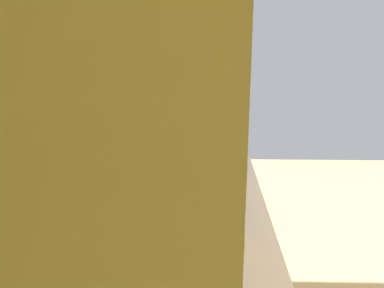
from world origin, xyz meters
name	(u,v)px	position (x,y,z in m)	size (l,w,h in m)	color
wall_back	(123,96)	(0.00, 1.63, 1.41)	(4.38, 0.12, 2.83)	#DECE80
oven_range	(205,172)	(1.65, 1.26, 0.46)	(0.67, 0.65, 1.07)	#B7BABF
microwave	(199,140)	(0.62, 1.30, 1.04)	(0.48, 0.41, 0.30)	#B7BABF
bowl	(228,242)	(-0.41, 1.17, 0.92)	(0.13, 0.13, 0.05)	gold
kettle	(225,198)	(-0.09, 1.17, 0.96)	(0.20, 0.14, 0.17)	black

